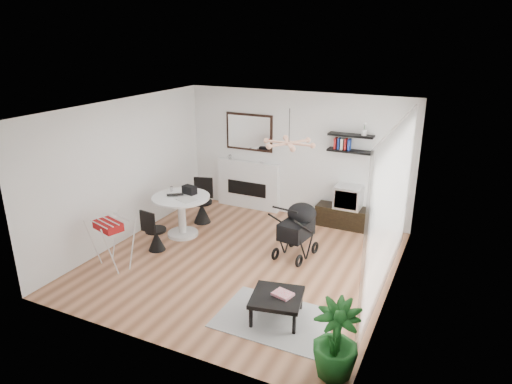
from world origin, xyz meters
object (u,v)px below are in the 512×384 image
at_px(stroller, 298,231).
at_px(potted_plant, 336,340).
at_px(drying_rack, 113,242).
at_px(fireplace, 248,179).
at_px(crt_tv, 348,197).
at_px(tv_console, 344,217).
at_px(coffee_table, 277,298).
at_px(dining_table, 182,210).

bearing_deg(stroller, potted_plant, -53.20).
xyz_separation_m(drying_rack, potted_plant, (4.17, -0.93, 0.03)).
xyz_separation_m(fireplace, crt_tv, (2.35, -0.14, -0.02)).
height_order(tv_console, coffee_table, tv_console).
distance_m(tv_console, dining_table, 3.34).
bearing_deg(drying_rack, tv_console, 64.42).
xyz_separation_m(dining_table, drying_rack, (-0.33, -1.58, -0.08)).
relative_size(fireplace, dining_table, 1.92).
bearing_deg(tv_console, crt_tv, -3.43).
height_order(drying_rack, potted_plant, potted_plant).
bearing_deg(fireplace, crt_tv, -3.41).
height_order(fireplace, coffee_table, fireplace).
xyz_separation_m(tv_console, stroller, (-0.43, -1.61, 0.24)).
height_order(crt_tv, stroller, stroller).
bearing_deg(crt_tv, coffee_table, -90.81).
relative_size(drying_rack, potted_plant, 0.90).
relative_size(drying_rack, coffee_table, 1.07).
distance_m(fireplace, tv_console, 2.34).
bearing_deg(tv_console, fireplace, 176.59).
xyz_separation_m(crt_tv, coffee_table, (-0.05, -3.57, -0.34)).
height_order(fireplace, drying_rack, fireplace).
distance_m(fireplace, crt_tv, 2.35).
distance_m(drying_rack, stroller, 3.22).
bearing_deg(tv_console, coffee_table, -89.93).
bearing_deg(crt_tv, dining_table, -147.64).
distance_m(stroller, coffee_table, 2.02).
height_order(stroller, potted_plant, stroller).
height_order(fireplace, crt_tv, fireplace).
distance_m(dining_table, drying_rack, 1.62).
relative_size(tv_console, coffee_table, 1.41).
relative_size(crt_tv, dining_table, 0.47).
bearing_deg(crt_tv, drying_rack, -133.10).
bearing_deg(crt_tv, fireplace, 176.59).
height_order(tv_console, crt_tv, crt_tv).
bearing_deg(stroller, fireplace, 144.78).
distance_m(drying_rack, potted_plant, 4.27).
relative_size(drying_rack, stroller, 0.82).
xyz_separation_m(coffee_table, potted_plant, (1.05, -0.74, 0.16)).
distance_m(tv_console, crt_tv, 0.45).
relative_size(stroller, potted_plant, 1.10).
distance_m(tv_console, stroller, 1.69).
relative_size(dining_table, drying_rack, 1.28).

